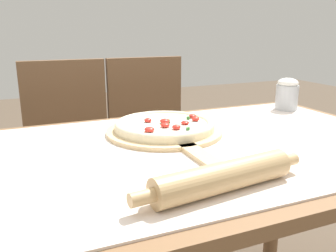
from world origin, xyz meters
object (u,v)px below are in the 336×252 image
object	(u,v)px
rolling_pin	(223,177)
chair_left	(70,146)
pizza_peel	(167,133)
chair_right	(151,136)
flour_cup	(287,94)
pizza	(164,125)

from	to	relation	value
rolling_pin	chair_left	world-z (taller)	chair_left
pizza_peel	chair_right	bearing A→B (deg)	73.63
flour_cup	pizza_peel	bearing A→B (deg)	-166.19
pizza_peel	rolling_pin	xyz separation A→B (m)	(-0.04, -0.39, 0.02)
rolling_pin	chair_right	bearing A→B (deg)	77.15
pizza_peel	chair_right	world-z (taller)	chair_right
pizza_peel	pizza	distance (m)	0.03
pizza_peel	rolling_pin	size ratio (longest dim) A/B	1.35
chair_right	flour_cup	world-z (taller)	chair_right
pizza	chair_right	world-z (taller)	chair_right
chair_right	chair_left	bearing A→B (deg)	-178.71
rolling_pin	chair_left	xyz separation A→B (m)	(-0.15, 1.04, -0.24)
chair_left	flour_cup	distance (m)	0.96
pizza	chair_left	world-z (taller)	chair_left
rolling_pin	flour_cup	xyz separation A→B (m)	(0.60, 0.52, 0.03)
pizza_peel	chair_right	distance (m)	0.72
pizza_peel	flour_cup	size ratio (longest dim) A/B	4.35
pizza_peel	chair_right	xyz separation A→B (m)	(0.19, 0.66, -0.22)
rolling_pin	flour_cup	world-z (taller)	flour_cup
chair_right	flour_cup	xyz separation A→B (m)	(0.37, -0.52, 0.27)
pizza_peel	chair_left	size ratio (longest dim) A/B	0.59
pizza_peel	flour_cup	bearing A→B (deg)	13.81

